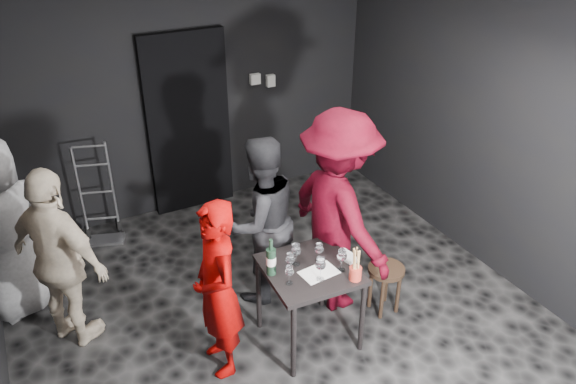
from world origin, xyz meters
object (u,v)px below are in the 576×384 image
server_red (217,290)px  wine_bottle (271,261)px  bystander_grey (1,218)px  breadstick_cup (356,265)px  hand_truck (103,221)px  tasting_table (310,277)px  bystander_cream (59,254)px  stool (386,277)px  woman_black (260,215)px  man_maroon (340,188)px

server_red → wine_bottle: server_red is taller
bystander_grey → breadstick_cup: (2.38, -1.85, -0.09)m
hand_truck → breadstick_cup: 3.15m
bystander_grey → hand_truck: bearing=-165.6°
tasting_table → breadstick_cup: breadstick_cup is taller
bystander_cream → breadstick_cup: size_ratio=5.78×
tasting_table → stool: size_ratio=1.60×
breadstick_cup → hand_truck: bearing=118.9°
server_red → woman_black: woman_black is taller
stool → woman_black: (-0.88, 0.74, 0.50)m
bystander_cream → wine_bottle: size_ratio=5.47×
tasting_table → bystander_grey: size_ratio=0.38×
server_red → woman_black: (0.68, 0.67, 0.11)m
man_maroon → wine_bottle: (-0.79, -0.27, -0.32)m
stool → server_red: bearing=177.5°
hand_truck → man_maroon: (1.72, -2.06, 0.98)m
man_maroon → bystander_cream: (-2.25, 0.59, -0.31)m
wine_bottle → stool: bearing=-3.8°
server_red → bystander_grey: size_ratio=0.78×
man_maroon → bystander_cream: bearing=69.4°
breadstick_cup → wine_bottle: bearing=146.3°
woman_black → man_maroon: size_ratio=0.73×
bystander_cream → bystander_grey: bearing=-6.1°
stool → wine_bottle: size_ratio=1.46×
woman_black → breadstick_cup: (0.33, -1.03, 0.02)m
bystander_grey → breadstick_cup: size_ratio=6.39×
tasting_table → woman_black: (-0.09, 0.74, 0.22)m
server_red → bystander_cream: 1.33m
tasting_table → woman_black: size_ratio=0.43×
bystander_grey → man_maroon: bearing=126.0°
hand_truck → stool: size_ratio=2.37×
stool → bystander_cream: 2.78m
wine_bottle → breadstick_cup: size_ratio=1.06×
server_red → hand_truck: bearing=-167.2°
man_maroon → stool: bearing=-143.2°
tasting_table → wine_bottle: size_ratio=2.33×
woman_black → bystander_grey: size_ratio=0.89×
stool → server_red: server_red is taller
tasting_table → stool: 0.84m
tasting_table → bystander_cream: size_ratio=0.43×
breadstick_cup → server_red: bearing=160.3°
wine_bottle → tasting_table: bearing=-14.0°
man_maroon → breadstick_cup: bearing=153.8°
bystander_grey → breadstick_cup: bearing=113.1°
server_red → bystander_grey: bearing=-136.1°
tasting_table → breadstick_cup: size_ratio=2.46×
tasting_table → bystander_grey: (-2.14, 1.56, 0.32)m
server_red → man_maroon: man_maroon is taller
breadstick_cup → woman_black: bearing=108.0°
tasting_table → stool: tasting_table is taller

